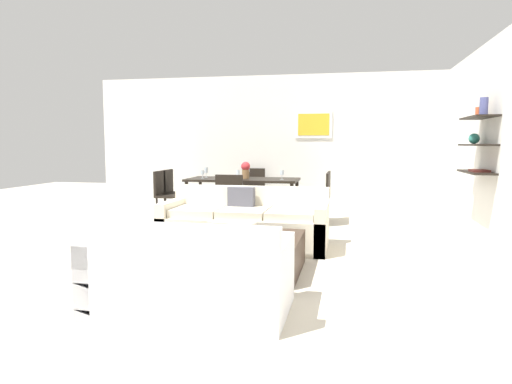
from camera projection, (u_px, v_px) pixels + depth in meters
ground_plane at (246, 253)px, 5.77m from camera, size 18.00×18.00×0.00m
back_wall_unit at (301, 144)px, 9.00m from camera, size 8.40×0.09×2.70m
right_wall_shelf_unit at (498, 145)px, 5.61m from camera, size 0.34×8.20×2.70m
sofa_beige at (245, 225)px, 6.08m from camera, size 2.16×0.90×0.78m
loveseat_white at (191, 276)px, 3.73m from camera, size 1.59×0.90×0.78m
coffee_table at (241, 254)px, 4.92m from camera, size 1.26×1.09×0.38m
decorative_bowl at (242, 234)px, 4.82m from camera, size 0.30×0.30×0.07m
candle_jar at (266, 234)px, 4.80m from camera, size 0.06×0.06×0.09m
dining_table at (243, 182)px, 8.14m from camera, size 1.96×0.87×0.75m
dining_chair_foot at (231, 198)px, 7.34m from camera, size 0.44×0.44×0.88m
dining_chair_right_near at (321, 195)px, 7.69m from camera, size 0.44×0.44×0.88m
dining_chair_left_far at (174, 190)px, 8.63m from camera, size 0.44×0.44×0.88m
dining_chair_right_far at (322, 193)px, 8.07m from camera, size 0.44×0.44×0.88m
dining_chair_left_near at (166, 192)px, 8.25m from camera, size 0.44×0.44×0.88m
dining_chair_head at (253, 188)px, 8.98m from camera, size 0.44×0.44×0.88m
wine_glass_right_near at (282, 173)px, 7.87m from camera, size 0.06×0.06×0.16m
wine_glass_left_far at (206, 170)px, 8.37m from camera, size 0.07×0.07×0.18m
wine_glass_left_near at (202, 173)px, 8.16m from camera, size 0.06×0.06×0.14m
wine_glass_foot at (238, 173)px, 7.76m from camera, size 0.06×0.06×0.17m
wine_glass_head at (248, 170)px, 8.48m from camera, size 0.08×0.08×0.18m
centerpiece_vase at (246, 169)px, 8.12m from camera, size 0.16×0.16×0.30m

